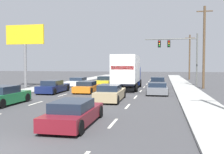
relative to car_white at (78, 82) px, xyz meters
The scene contains 18 objects.
ground_plane 5.30m from the car_white, ahead, with size 140.00×140.00×0.00m, color #3D3D3F.
sidewalk_right 14.44m from the car_white, 19.81° to the right, with size 2.71×80.00×0.14m, color #9E9E99.
sidewalk_left 5.77m from the car_white, 121.78° to the right, with size 2.71×80.00×0.14m, color #9E9E99.
lane_markings 5.74m from the car_white, 22.67° to the right, with size 6.94×57.00×0.01m.
car_white is the anchor object (origin of this frame).
car_navy 8.04m from the car_white, 88.88° to the right, with size 1.97×4.62×1.27m.
car_green 15.73m from the car_white, 90.06° to the right, with size 1.94×4.17×1.34m.
car_yellow 3.61m from the car_white, ahead, with size 1.93×4.35×1.33m.
car_orange 7.84m from the car_white, 64.40° to the right, with size 1.96×4.15×1.15m.
box_truck 7.95m from the car_white, 25.31° to the right, with size 2.84×8.98×3.84m.
car_tan 14.14m from the car_white, 60.50° to the right, with size 1.97×4.72×1.29m.
car_maroon 21.54m from the car_white, 71.22° to the right, with size 1.91×4.56×1.19m.
car_black 10.37m from the car_white, ahead, with size 1.94×4.17×1.33m.
car_gray 12.70m from the car_white, 34.44° to the right, with size 2.07×4.08×1.14m.
traffic_signal_mast 14.08m from the car_white, 18.48° to the left, with size 7.13×0.69×7.08m.
utility_pole_mid 16.30m from the car_white, ahead, with size 1.80×0.28×9.66m.
utility_pole_far 24.56m from the car_white, 49.03° to the left, with size 1.80×0.28×8.52m.
roadside_billboard 8.41m from the car_white, 153.98° to the right, with size 5.11×0.36×7.79m.
Camera 1 is at (5.76, -6.51, 2.83)m, focal length 40.04 mm.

